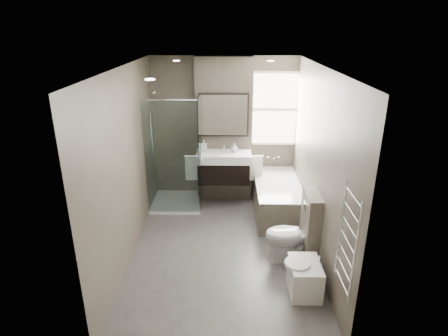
{
  "coord_description": "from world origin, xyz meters",
  "views": [
    {
      "loc": [
        0.08,
        -4.76,
        3.1
      ],
      "look_at": [
        0.02,
        0.15,
        1.21
      ],
      "focal_mm": 30.0,
      "sensor_mm": 36.0,
      "label": 1
    }
  ],
  "objects_px": {
    "toilet": "(293,236)",
    "bidet": "(304,277)",
    "vanity": "(224,167)",
    "bathtub": "(277,197)"
  },
  "relations": [
    {
      "from": "toilet",
      "to": "bidet",
      "type": "bearing_deg",
      "value": 3.08
    },
    {
      "from": "vanity",
      "to": "bathtub",
      "type": "relative_size",
      "value": 0.59
    },
    {
      "from": "vanity",
      "to": "bidet",
      "type": "height_order",
      "value": "vanity"
    },
    {
      "from": "bidet",
      "to": "vanity",
      "type": "bearing_deg",
      "value": 112.96
    },
    {
      "from": "bidet",
      "to": "toilet",
      "type": "bearing_deg",
      "value": 93.72
    },
    {
      "from": "vanity",
      "to": "toilet",
      "type": "relative_size",
      "value": 1.25
    },
    {
      "from": "bathtub",
      "to": "vanity",
      "type": "bearing_deg",
      "value": 160.63
    },
    {
      "from": "bathtub",
      "to": "toilet",
      "type": "distance_m",
      "value": 1.39
    },
    {
      "from": "toilet",
      "to": "bidet",
      "type": "height_order",
      "value": "toilet"
    },
    {
      "from": "bathtub",
      "to": "toilet",
      "type": "bearing_deg",
      "value": -88.14
    }
  ]
}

